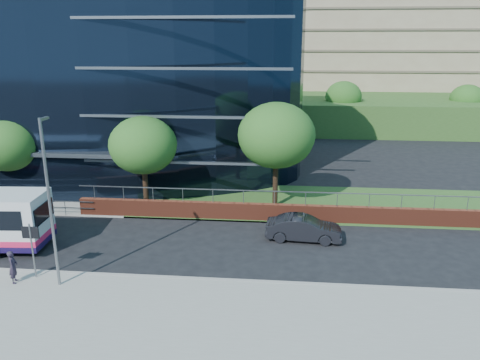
# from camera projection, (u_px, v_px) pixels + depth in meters

# --- Properties ---
(grass_verge) EXTENTS (36.00, 8.00, 0.12)m
(grass_verge) POSITION_uv_depth(u_px,v_px,m) (387.00, 206.00, 33.36)
(grass_verge) COLOR #2D511E
(grass_verge) RESTS_ON ground
(glass_office) EXTENTS (44.00, 23.10, 16.00)m
(glass_office) POSITION_uv_depth(u_px,v_px,m) (62.00, 79.00, 43.02)
(glass_office) COLOR black
(glass_office) RESTS_ON ground
(retaining_wall) EXTENTS (34.00, 0.40, 2.11)m
(retaining_wall) POSITION_uv_depth(u_px,v_px,m) (336.00, 215.00, 30.03)
(retaining_wall) COLOR maroon
(retaining_wall) RESTS_ON ground
(apartment_block) EXTENTS (60.00, 42.00, 30.00)m
(apartment_block) POSITION_uv_depth(u_px,v_px,m) (385.00, 43.00, 73.62)
(apartment_block) COLOR #2D511E
(apartment_block) RESTS_ON ground
(street_sign) EXTENTS (0.85, 0.09, 2.80)m
(street_sign) POSITION_uv_depth(u_px,v_px,m) (31.00, 239.00, 22.50)
(street_sign) COLOR slate
(street_sign) RESTS_ON pavement_near
(tree_far_b) EXTENTS (4.29, 4.29, 6.05)m
(tree_far_b) POSITION_uv_depth(u_px,v_px,m) (8.00, 146.00, 33.18)
(tree_far_b) COLOR black
(tree_far_b) RESTS_ON ground
(tree_far_c) EXTENTS (4.62, 4.62, 6.51)m
(tree_far_c) POSITION_uv_depth(u_px,v_px,m) (143.00, 145.00, 31.71)
(tree_far_c) COLOR black
(tree_far_c) RESTS_ON ground
(tree_far_d) EXTENTS (5.28, 5.28, 7.44)m
(tree_far_d) POSITION_uv_depth(u_px,v_px,m) (276.00, 135.00, 31.67)
(tree_far_d) COLOR black
(tree_far_d) RESTS_ON ground
(tree_dist_e) EXTENTS (4.62, 4.62, 6.51)m
(tree_dist_e) POSITION_uv_depth(u_px,v_px,m) (343.00, 97.00, 59.77)
(tree_dist_e) COLOR black
(tree_dist_e) RESTS_ON ground
(tree_dist_f) EXTENTS (4.29, 4.29, 6.05)m
(tree_dist_f) POSITION_uv_depth(u_px,v_px,m) (467.00, 99.00, 60.33)
(tree_dist_f) COLOR black
(tree_dist_f) RESTS_ON ground
(streetlight_east) EXTENTS (0.15, 0.77, 8.00)m
(streetlight_east) POSITION_uv_depth(u_px,v_px,m) (50.00, 199.00, 21.16)
(streetlight_east) COLOR slate
(streetlight_east) RESTS_ON pavement_near
(parked_car) EXTENTS (4.52, 1.83, 1.46)m
(parked_car) POSITION_uv_depth(u_px,v_px,m) (304.00, 228.00, 27.53)
(parked_car) COLOR black
(parked_car) RESTS_ON ground
(pedestrian) EXTENTS (0.55, 0.69, 1.63)m
(pedestrian) POSITION_uv_depth(u_px,v_px,m) (13.00, 267.00, 22.33)
(pedestrian) COLOR #261D2C
(pedestrian) RESTS_ON pavement_near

